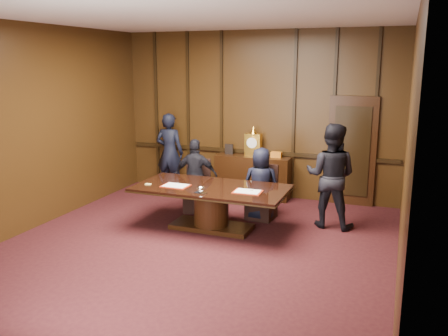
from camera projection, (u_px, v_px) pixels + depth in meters
name	position (u px, v px, depth m)	size (l,w,h in m)	color
room	(195.00, 140.00, 6.98)	(7.00, 7.04, 3.50)	black
sideboard	(253.00, 175.00, 10.12)	(1.60, 0.45, 1.54)	black
conference_table	(211.00, 201.00, 8.17)	(2.62, 1.32, 0.76)	black
folder_left	(176.00, 186.00, 8.14)	(0.47, 0.34, 0.02)	#AE2910
folder_right	(248.00, 192.00, 7.77)	(0.47, 0.35, 0.02)	#AE2910
inkstand	(201.00, 190.00, 7.70)	(0.20, 0.14, 0.12)	white
notepad	(148.00, 184.00, 8.25)	(0.10, 0.07, 0.01)	#D6C169
chair_left	(197.00, 196.00, 9.25)	(0.59, 0.59, 0.99)	black
chair_right	(262.00, 203.00, 8.79)	(0.52, 0.52, 0.99)	black
signatory_left	(196.00, 176.00, 9.08)	(0.83, 0.35, 1.42)	black
signatory_right	(261.00, 184.00, 8.64)	(0.66, 0.43, 1.34)	black
witness_left	(170.00, 152.00, 10.55)	(0.64, 0.42, 1.76)	black
witness_right	(331.00, 176.00, 8.22)	(0.89, 0.69, 1.83)	black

